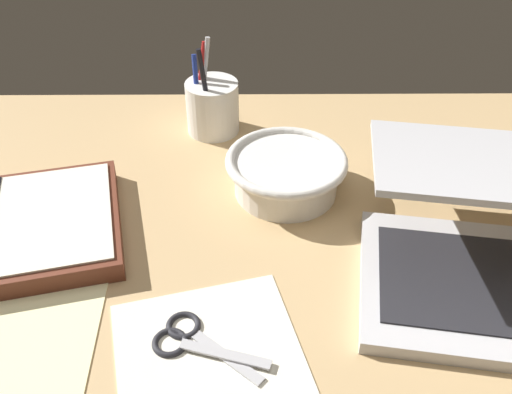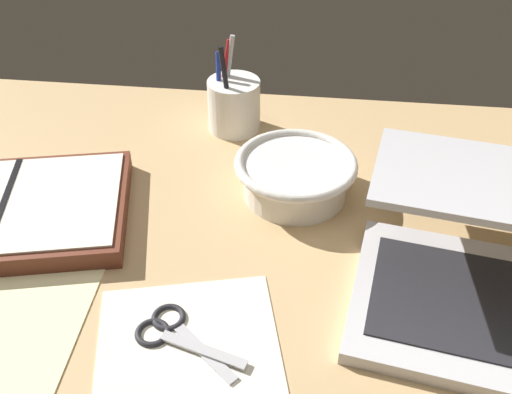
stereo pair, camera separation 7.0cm
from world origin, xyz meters
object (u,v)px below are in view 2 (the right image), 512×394
pen_cup (234,104)px  planner (7,211)px  bowl (295,175)px  scissors (171,331)px

pen_cup → planner: pen_cup is taller
bowl → scissors: 29.26cm
pen_cup → planner: (-26.71, -27.57, -2.95)cm
scissors → planner: bearing=176.9°
scissors → pen_cup: bearing=117.9°
bowl → planner: (-38.04, -10.55, -1.79)cm
scissors → bowl: bearing=94.6°
pen_cup → bowl: bearing=-56.3°
pen_cup → planner: 38.50cm
planner → scissors: bearing=-44.9°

